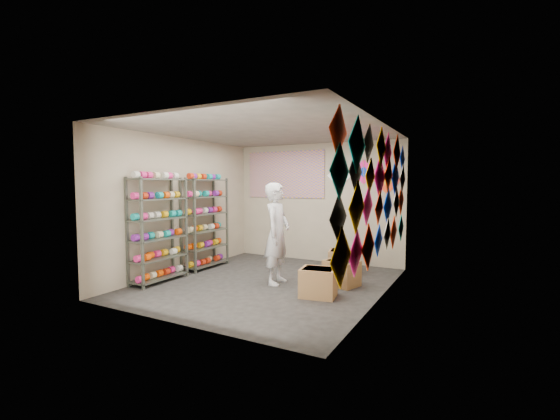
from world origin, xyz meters
The scene contains 12 objects.
ground centered at (0.00, 0.00, 0.00)m, with size 4.50×4.50×0.00m, color black.
room_walls centered at (0.00, 0.00, 1.64)m, with size 4.50×4.50×4.50m.
shelf_rack_front centered at (-1.78, -0.85, 0.95)m, with size 0.40×1.10×1.90m, color #4C5147.
shelf_rack_back centered at (-1.78, 0.45, 0.95)m, with size 0.40×1.10×1.90m, color #4C5147.
string_spools centered at (-1.78, -0.20, 1.05)m, with size 0.12×2.36×0.12m.
kite_wall_display centered at (1.98, -0.05, 1.65)m, with size 0.06×4.25×2.09m.
back_wall_kites centered at (1.09, 2.24, 1.94)m, with size 1.63×0.02×0.75m.
poster centered at (-0.80, 2.23, 2.00)m, with size 2.00×0.01×1.10m, color #664BA3.
shopkeeper centered at (0.17, 0.06, 0.90)m, with size 0.50×0.70×1.80m, color silver.
carton_a centered at (1.12, -0.32, 0.23)m, with size 0.54×0.45×0.45m, color olive.
carton_b centered at (1.23, 0.47, 0.22)m, with size 0.54×0.44×0.44m, color olive.
carton_c centered at (0.92, 1.36, 0.23)m, with size 0.48×0.53×0.46m, color olive.
Camera 1 is at (3.34, -5.71, 1.78)m, focal length 24.00 mm.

